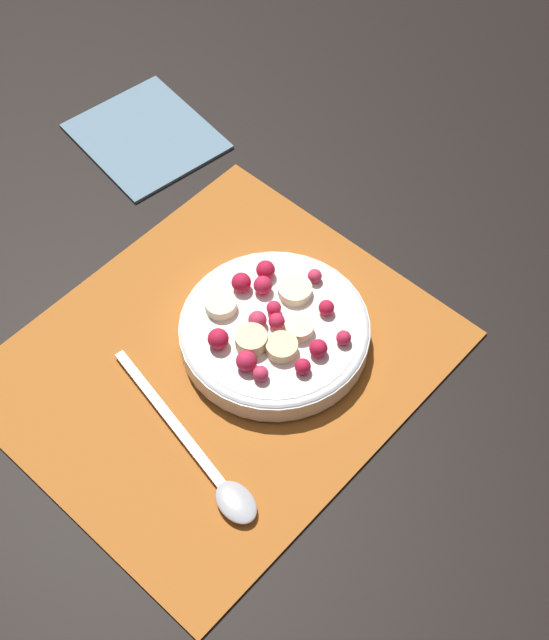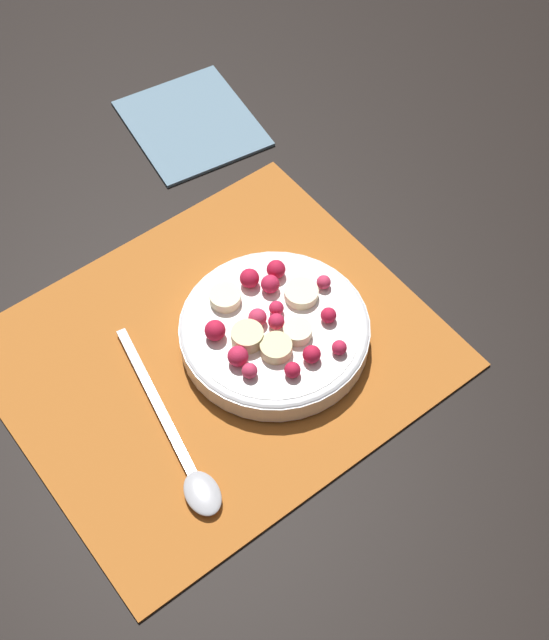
% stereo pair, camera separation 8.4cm
% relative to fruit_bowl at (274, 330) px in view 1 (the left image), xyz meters
% --- Properties ---
extents(ground_plane, '(3.00, 3.00, 0.00)m').
position_rel_fruit_bowl_xyz_m(ground_plane, '(-0.05, 0.02, -0.02)').
color(ground_plane, black).
extents(placemat, '(0.40, 0.34, 0.01)m').
position_rel_fruit_bowl_xyz_m(placemat, '(-0.05, 0.02, -0.02)').
color(placemat, '#B26023').
rests_on(placemat, ground_plane).
extents(fruit_bowl, '(0.18, 0.18, 0.05)m').
position_rel_fruit_bowl_xyz_m(fruit_bowl, '(0.00, 0.00, 0.00)').
color(fruit_bowl, white).
rests_on(fruit_bowl, placemat).
extents(spoon, '(0.06, 0.21, 0.01)m').
position_rel_fruit_bowl_xyz_m(spoon, '(-0.14, -0.05, -0.01)').
color(spoon, '#B2B2B7').
rests_on(spoon, placemat).
extents(napkin, '(0.16, 0.18, 0.01)m').
position_rel_fruit_bowl_xyz_m(napkin, '(0.11, 0.30, -0.02)').
color(napkin, slate).
rests_on(napkin, ground_plane).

